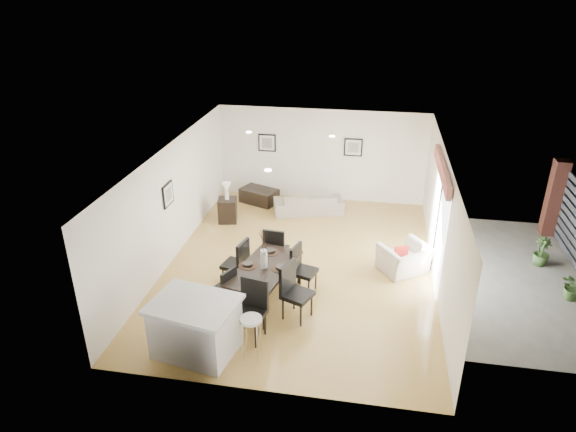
% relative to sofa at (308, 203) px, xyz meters
% --- Properties ---
extents(ground, '(8.00, 8.00, 0.00)m').
position_rel_sofa_xyz_m(ground, '(0.22, -2.94, -0.28)').
color(ground, tan).
rests_on(ground, ground).
extents(wall_back, '(6.00, 0.04, 2.70)m').
position_rel_sofa_xyz_m(wall_back, '(0.22, 1.06, 1.07)').
color(wall_back, white).
rests_on(wall_back, ground).
extents(wall_front, '(6.00, 0.04, 2.70)m').
position_rel_sofa_xyz_m(wall_front, '(0.22, -6.94, 1.07)').
color(wall_front, white).
rests_on(wall_front, ground).
extents(wall_left, '(0.04, 8.00, 2.70)m').
position_rel_sofa_xyz_m(wall_left, '(-2.78, -2.94, 1.07)').
color(wall_left, white).
rests_on(wall_left, ground).
extents(wall_right, '(0.04, 8.00, 2.70)m').
position_rel_sofa_xyz_m(wall_right, '(3.22, -2.94, 1.07)').
color(wall_right, white).
rests_on(wall_right, ground).
extents(ceiling, '(6.00, 8.00, 0.02)m').
position_rel_sofa_xyz_m(ceiling, '(0.22, -2.94, 2.42)').
color(ceiling, white).
rests_on(ceiling, wall_back).
extents(sofa, '(2.05, 1.26, 0.56)m').
position_rel_sofa_xyz_m(sofa, '(0.00, 0.00, 0.00)').
color(sofa, gray).
rests_on(sofa, ground).
extents(armchair, '(1.34, 1.31, 0.66)m').
position_rel_sofa_xyz_m(armchair, '(2.56, -2.79, 0.05)').
color(armchair, beige).
rests_on(armchair, ground).
extents(courtyard_plant_a, '(0.64, 0.60, 0.59)m').
position_rel_sofa_xyz_m(courtyard_plant_a, '(5.96, -3.28, 0.01)').
color(courtyard_plant_a, '#3F6029').
rests_on(courtyard_plant_a, ground).
extents(courtyard_plant_b, '(0.45, 0.45, 0.68)m').
position_rel_sofa_xyz_m(courtyard_plant_b, '(5.67, -1.93, 0.06)').
color(courtyard_plant_b, '#3F6029').
rests_on(courtyard_plant_b, ground).
extents(dining_table, '(1.34, 2.04, 0.78)m').
position_rel_sofa_xyz_m(dining_table, '(-0.29, -4.43, 0.42)').
color(dining_table, black).
rests_on(dining_table, ground).
extents(dining_chair_wnear, '(0.58, 0.58, 0.97)m').
position_rel_sofa_xyz_m(dining_chair_wnear, '(-0.96, -4.93, 0.26)').
color(dining_chair_wnear, black).
rests_on(dining_chair_wnear, ground).
extents(dining_chair_wfar, '(0.59, 0.59, 1.08)m').
position_rel_sofa_xyz_m(dining_chair_wfar, '(-0.95, -3.98, 0.32)').
color(dining_chair_wfar, black).
rests_on(dining_chair_wfar, ground).
extents(dining_chair_enear, '(0.68, 0.68, 1.15)m').
position_rel_sofa_xyz_m(dining_chair_enear, '(0.37, -4.86, 0.36)').
color(dining_chair_enear, black).
rests_on(dining_chair_enear, ground).
extents(dining_chair_efar, '(0.58, 0.58, 1.04)m').
position_rel_sofa_xyz_m(dining_chair_efar, '(0.37, -3.93, 0.30)').
color(dining_chair_efar, black).
rests_on(dining_chair_efar, ground).
extents(dining_chair_head, '(0.62, 0.62, 1.16)m').
position_rel_sofa_xyz_m(dining_chair_head, '(-0.27, -5.58, 0.37)').
color(dining_chair_head, black).
rests_on(dining_chair_head, ground).
extents(dining_chair_foot, '(0.53, 0.53, 1.08)m').
position_rel_sofa_xyz_m(dining_chair_foot, '(-0.30, -3.27, 0.32)').
color(dining_chair_foot, black).
rests_on(dining_chair_foot, ground).
extents(vase, '(1.06, 1.62, 0.82)m').
position_rel_sofa_xyz_m(vase, '(-0.29, -4.43, 0.84)').
color(vase, white).
rests_on(vase, dining_table).
extents(coffee_table, '(1.21, 0.98, 0.42)m').
position_rel_sofa_xyz_m(coffee_table, '(-1.52, 0.44, -0.07)').
color(coffee_table, black).
rests_on(coffee_table, ground).
extents(side_table, '(0.57, 0.57, 0.65)m').
position_rel_sofa_xyz_m(side_table, '(-2.08, -0.94, 0.04)').
color(side_table, black).
rests_on(side_table, ground).
extents(table_lamp, '(0.25, 0.25, 0.47)m').
position_rel_sofa_xyz_m(table_lamp, '(-2.08, -0.94, 0.67)').
color(table_lamp, white).
rests_on(table_lamp, side_table).
extents(cushion, '(0.31, 0.22, 0.30)m').
position_rel_sofa_xyz_m(cushion, '(2.46, -2.88, 0.25)').
color(cushion, '#9E1C14').
rests_on(cushion, armchair).
extents(kitchen_island, '(1.64, 1.37, 1.02)m').
position_rel_sofa_xyz_m(kitchen_island, '(-1.15, -6.17, 0.24)').
color(kitchen_island, silver).
rests_on(kitchen_island, ground).
extents(bar_stool, '(0.38, 0.38, 0.83)m').
position_rel_sofa_xyz_m(bar_stool, '(-0.14, -6.17, 0.43)').
color(bar_stool, silver).
rests_on(bar_stool, ground).
extents(framed_print_back_left, '(0.52, 0.04, 0.52)m').
position_rel_sofa_xyz_m(framed_print_back_left, '(-1.38, 1.03, 1.37)').
color(framed_print_back_left, black).
rests_on(framed_print_back_left, wall_back).
extents(framed_print_back_right, '(0.52, 0.04, 0.52)m').
position_rel_sofa_xyz_m(framed_print_back_right, '(1.12, 1.03, 1.37)').
color(framed_print_back_right, black).
rests_on(framed_print_back_right, wall_back).
extents(framed_print_left_wall, '(0.04, 0.52, 0.52)m').
position_rel_sofa_xyz_m(framed_print_left_wall, '(-2.75, -3.14, 1.37)').
color(framed_print_left_wall, black).
rests_on(framed_print_left_wall, wall_left).
extents(sliding_door, '(0.12, 2.70, 2.57)m').
position_rel_sofa_xyz_m(sliding_door, '(3.17, -2.64, 1.38)').
color(sliding_door, white).
rests_on(sliding_door, wall_right).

